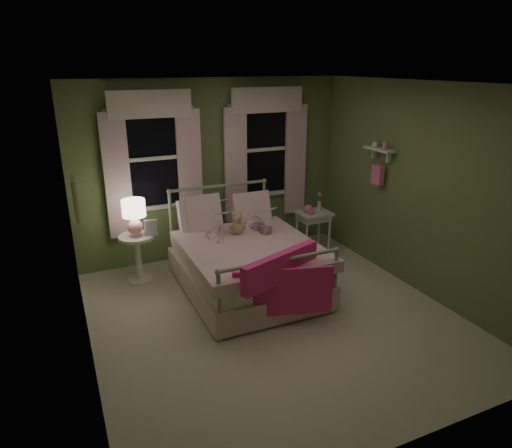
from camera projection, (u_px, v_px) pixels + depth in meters
name	position (u px, v px, depth m)	size (l,w,h in m)	color
room_shell	(275.00, 210.00, 4.87)	(4.20, 4.20, 4.20)	silver
bed	(245.00, 262.00, 5.85)	(1.58, 2.04, 1.18)	white
pink_throw	(282.00, 277.00, 4.90)	(1.07, 0.48, 0.71)	#FC318A
child_left	(212.00, 210.00, 5.92)	(0.31, 0.20, 0.84)	#F7D1DD
child_right	(252.00, 207.00, 6.14)	(0.38, 0.29, 0.77)	#F7D1DD
book_left	(219.00, 217.00, 5.71)	(0.20, 0.27, 0.03)	beige
book_right	(259.00, 215.00, 5.94)	(0.20, 0.27, 0.02)	beige
teddy_bear	(237.00, 225.00, 5.95)	(0.23, 0.19, 0.31)	tan
nightstand_left	(138.00, 252.00, 6.05)	(0.46, 0.46, 0.65)	white
table_lamp	(134.00, 214.00, 5.87)	(0.30, 0.30, 0.47)	#FDA195
book_nightstand	(145.00, 236.00, 5.94)	(0.16, 0.22, 0.02)	beige
nightstand_right	(314.00, 218.00, 6.95)	(0.50, 0.40, 0.64)	white
pink_toy	(308.00, 209.00, 6.85)	(0.14, 0.18, 0.14)	pink
bud_vase	(319.00, 201.00, 6.95)	(0.06, 0.06, 0.28)	white
window_left	(153.00, 154.00, 6.18)	(1.34, 0.13, 1.96)	black
window_right	(266.00, 145.00, 6.84)	(1.34, 0.13, 1.96)	black
wall_shelf	(379.00, 162.00, 6.13)	(0.15, 0.50, 0.60)	white
framed_picture	(75.00, 199.00, 4.57)	(0.03, 0.32, 0.42)	beige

